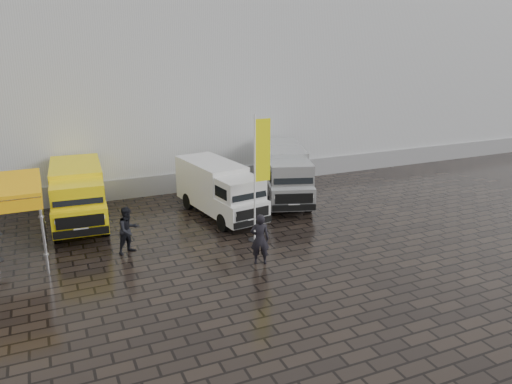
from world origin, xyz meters
TOP-DOWN VIEW (x-y plane):
  - ground at (0.00, 0.00)m, footprint 120.00×120.00m
  - exhibition_hall at (2.00, 16.00)m, footprint 44.00×16.00m
  - hall_plinth at (2.00, 7.95)m, footprint 44.00×0.15m
  - van_yellow at (-6.40, 5.14)m, footprint 2.35×5.39m
  - van_white at (-0.65, 3.76)m, footprint 2.59×5.53m
  - van_silver at (2.95, 4.70)m, footprint 3.63×6.11m
  - flagpole at (-0.19, 0.57)m, footprint 0.88×0.50m
  - wheelie_bin at (4.37, 7.31)m, footprint 0.69×0.69m
  - person_front at (-1.05, -1.43)m, footprint 0.77×0.64m
  - person_tent at (-5.03, 1.34)m, footprint 1.06×0.97m

SIDE VIEW (x-z plane):
  - ground at x=0.00m, z-range 0.00..0.00m
  - hall_plinth at x=2.00m, z-range 0.00..1.00m
  - wheelie_bin at x=4.37m, z-range 0.00..1.06m
  - person_tent at x=-5.03m, z-range 0.00..1.75m
  - person_front at x=-1.05m, z-range 0.00..1.82m
  - van_white at x=-0.65m, z-range 0.00..2.30m
  - van_yellow at x=-6.40m, z-range 0.00..2.43m
  - van_silver at x=2.95m, z-range 0.00..2.51m
  - flagpole at x=-0.19m, z-range 0.28..5.19m
  - exhibition_hall at x=2.00m, z-range 0.00..12.00m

